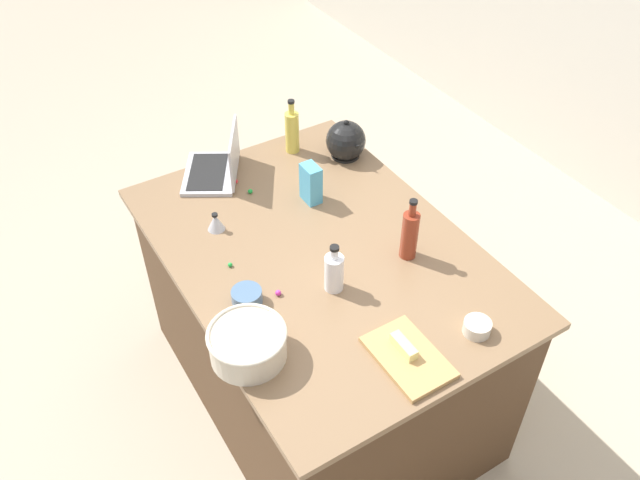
{
  "coord_description": "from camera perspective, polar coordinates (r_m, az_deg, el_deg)",
  "views": [
    {
      "loc": [
        1.59,
        -0.98,
        2.63
      ],
      "look_at": [
        0.0,
        0.0,
        0.95
      ],
      "focal_mm": 37.17,
      "sensor_mm": 36.0,
      "label": 1
    }
  ],
  "objects": [
    {
      "name": "kettle",
      "position": [
        3.0,
        2.24,
        8.51
      ],
      "size": [
        0.21,
        0.18,
        0.2
      ],
      "color": "black",
      "rests_on": "island_counter"
    },
    {
      "name": "bottle_vinegar",
      "position": [
        2.35,
        1.22,
        -2.75
      ],
      "size": [
        0.07,
        0.07,
        0.2
      ],
      "color": "white",
      "rests_on": "island_counter"
    },
    {
      "name": "cutting_board",
      "position": [
        2.2,
        7.59,
        -9.96
      ],
      "size": [
        0.29,
        0.19,
        0.02
      ],
      "primitive_type": "cube",
      "color": "tan",
      "rests_on": "island_counter"
    },
    {
      "name": "butter_stick_left",
      "position": [
        2.19,
        7.21,
        -9.05
      ],
      "size": [
        0.11,
        0.04,
        0.04
      ],
      "primitive_type": "cube",
      "rotation": [
        0.0,
        0.0,
        -0.01
      ],
      "color": "#F4E58C",
      "rests_on": "cutting_board"
    },
    {
      "name": "candy_1",
      "position": [
        2.89,
        -7.24,
        5.04
      ],
      "size": [
        0.02,
        0.02,
        0.02
      ],
      "primitive_type": "sphere",
      "color": "red",
      "rests_on": "island_counter"
    },
    {
      "name": "candy_3",
      "position": [
        2.37,
        -3.62,
        -4.57
      ],
      "size": [
        0.02,
        0.02,
        0.02
      ],
      "primitive_type": "sphere",
      "color": "#CC3399",
      "rests_on": "island_counter"
    },
    {
      "name": "ramekin_medium",
      "position": [
        2.31,
        13.37,
        -7.31
      ],
      "size": [
        0.09,
        0.09,
        0.05
      ],
      "primitive_type": "cylinder",
      "color": "beige",
      "rests_on": "island_counter"
    },
    {
      "name": "island_counter",
      "position": [
        2.87,
        0.0,
        -7.43
      ],
      "size": [
        1.54,
        1.08,
        0.9
      ],
      "color": "#4C331E",
      "rests_on": "ground"
    },
    {
      "name": "mixing_bowl_large",
      "position": [
        2.17,
        -6.25,
        -8.84
      ],
      "size": [
        0.26,
        0.26,
        0.11
      ],
      "color": "beige",
      "rests_on": "island_counter"
    },
    {
      "name": "bottle_oil",
      "position": [
        3.02,
        -2.42,
        9.36
      ],
      "size": [
        0.06,
        0.06,
        0.26
      ],
      "color": "#DBC64C",
      "rests_on": "island_counter"
    },
    {
      "name": "ramekin_small",
      "position": [
        2.35,
        -6.32,
        -4.88
      ],
      "size": [
        0.11,
        0.11,
        0.05
      ],
      "primitive_type": "cylinder",
      "color": "slate",
      "rests_on": "island_counter"
    },
    {
      "name": "laptop",
      "position": [
        2.92,
        -8.78,
        6.27
      ],
      "size": [
        0.38,
        0.35,
        0.22
      ],
      "color": "#B7B7BC",
      "rests_on": "island_counter"
    },
    {
      "name": "candy_0",
      "position": [
        2.49,
        -7.75,
        -2.13
      ],
      "size": [
        0.02,
        0.02,
        0.02
      ],
      "primitive_type": "sphere",
      "color": "green",
      "rests_on": "island_counter"
    },
    {
      "name": "candy_bag",
      "position": [
        2.73,
        -0.79,
        4.89
      ],
      "size": [
        0.09,
        0.06,
        0.17
      ],
      "primitive_type": "cube",
      "color": "#4CA5CC",
      "rests_on": "island_counter"
    },
    {
      "name": "ground_plane",
      "position": [
        3.22,
        0.0,
        -12.66
      ],
      "size": [
        12.0,
        12.0,
        0.0
      ],
      "primitive_type": "plane",
      "color": "#B7A88E"
    },
    {
      "name": "candy_2",
      "position": [
        2.82,
        -6.02,
        4.19
      ],
      "size": [
        0.02,
        0.02,
        0.02
      ],
      "primitive_type": "sphere",
      "color": "green",
      "rests_on": "island_counter"
    },
    {
      "name": "kitchen_timer",
      "position": [
        2.65,
        -8.97,
        1.54
      ],
      "size": [
        0.07,
        0.07,
        0.08
      ],
      "color": "#B2B2B7",
      "rests_on": "island_counter"
    },
    {
      "name": "bottle_soy",
      "position": [
        2.47,
        7.73,
        0.52
      ],
      "size": [
        0.06,
        0.06,
        0.26
      ],
      "color": "maroon",
      "rests_on": "island_counter"
    }
  ]
}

